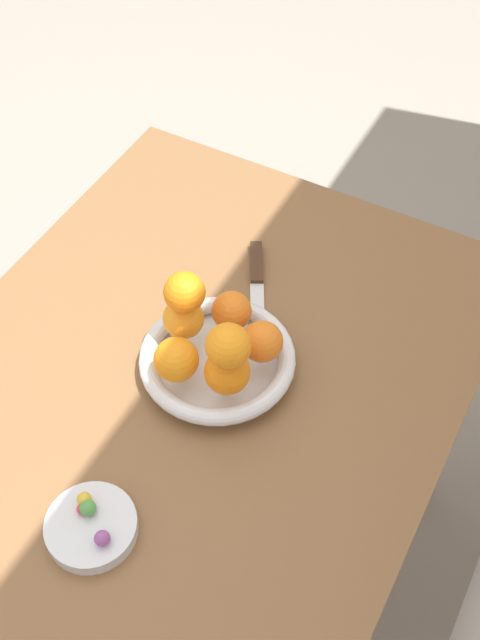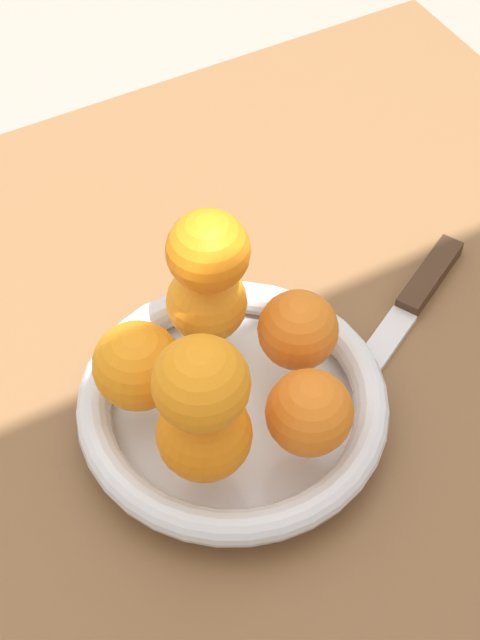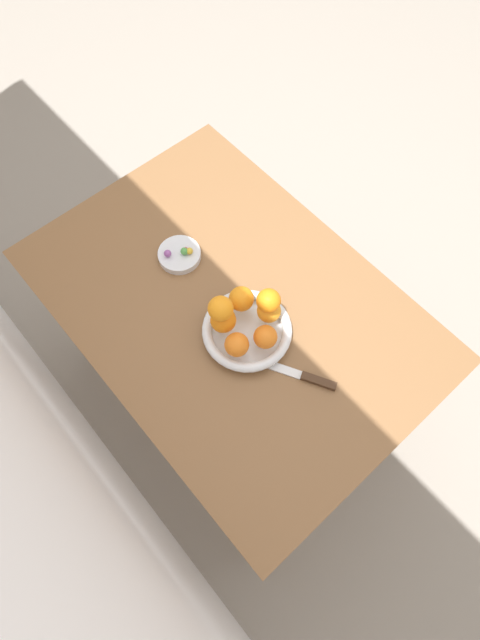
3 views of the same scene
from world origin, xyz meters
The scene contains 10 objects.
dining_table centered at (0.00, 0.00, 0.65)m, with size 1.10×0.76×0.74m.
fruit_bowl centered at (-0.10, 0.03, 0.76)m, with size 0.23×0.23×0.04m.
orange_0 centered at (-0.16, 0.02, 0.81)m, with size 0.06×0.06×0.06m, color orange.
orange_1 centered at (-0.11, -0.04, 0.81)m, with size 0.06×0.06×0.06m, color orange.
orange_2 centered at (-0.04, -0.01, 0.81)m, with size 0.06×0.06×0.06m, color orange.
orange_3 centered at (-0.06, 0.07, 0.81)m, with size 0.07×0.07×0.07m, color orange.
orange_4 centered at (-0.13, 0.08, 0.81)m, with size 0.06×0.06×0.06m, color orange.
orange_5 centered at (-0.05, 0.07, 0.88)m, with size 0.06×0.06×0.06m, color orange.
orange_6 centered at (-0.11, -0.03, 0.87)m, with size 0.06×0.06×0.06m, color orange.
knife centered at (-0.26, 0.01, 0.75)m, with size 0.24×0.14×0.01m.
Camera 2 is at (0.09, 0.39, 1.37)m, focal length 55.00 mm.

